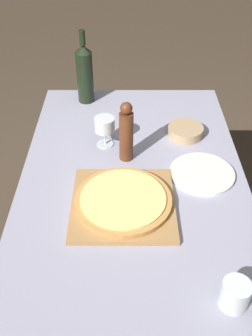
{
  "coord_description": "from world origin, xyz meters",
  "views": [
    {
      "loc": [
        -0.03,
        -1.16,
        1.73
      ],
      "look_at": [
        -0.03,
        -0.02,
        0.79
      ],
      "focal_mm": 42.0,
      "sensor_mm": 36.0,
      "label": 1
    }
  ],
  "objects_px": {
    "pepper_mill": "(128,133)",
    "small_bowl": "(187,131)",
    "wine_glass": "(106,126)",
    "pizza": "(124,200)",
    "wine_bottle": "(86,73)"
  },
  "relations": [
    {
      "from": "pizza",
      "to": "wine_glass",
      "type": "distance_m",
      "value": 0.39
    },
    {
      "from": "pepper_mill",
      "to": "small_bowl",
      "type": "bearing_deg",
      "value": 32.1
    },
    {
      "from": "wine_glass",
      "to": "pizza",
      "type": "bearing_deg",
      "value": -78.01
    },
    {
      "from": "pepper_mill",
      "to": "wine_glass",
      "type": "distance_m",
      "value": 0.13
    },
    {
      "from": "wine_glass",
      "to": "small_bowl",
      "type": "height_order",
      "value": "wine_glass"
    },
    {
      "from": "wine_glass",
      "to": "wine_bottle",
      "type": "bearing_deg",
      "value": 106.26
    },
    {
      "from": "wine_bottle",
      "to": "pepper_mill",
      "type": "relative_size",
      "value": 1.38
    },
    {
      "from": "wine_glass",
      "to": "small_bowl",
      "type": "distance_m",
      "value": 0.37
    },
    {
      "from": "small_bowl",
      "to": "wine_glass",
      "type": "bearing_deg",
      "value": -168.61
    },
    {
      "from": "pepper_mill",
      "to": "pizza",
      "type": "bearing_deg",
      "value": -92.31
    },
    {
      "from": "pizza",
      "to": "pepper_mill",
      "type": "bearing_deg",
      "value": 87.69
    },
    {
      "from": "pizza",
      "to": "small_bowl",
      "type": "relative_size",
      "value": 2.23
    },
    {
      "from": "pepper_mill",
      "to": "wine_glass",
      "type": "height_order",
      "value": "pepper_mill"
    },
    {
      "from": "pizza",
      "to": "small_bowl",
      "type": "distance_m",
      "value": 0.52
    },
    {
      "from": "pizza",
      "to": "wine_glass",
      "type": "relative_size",
      "value": 2.62
    }
  ]
}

